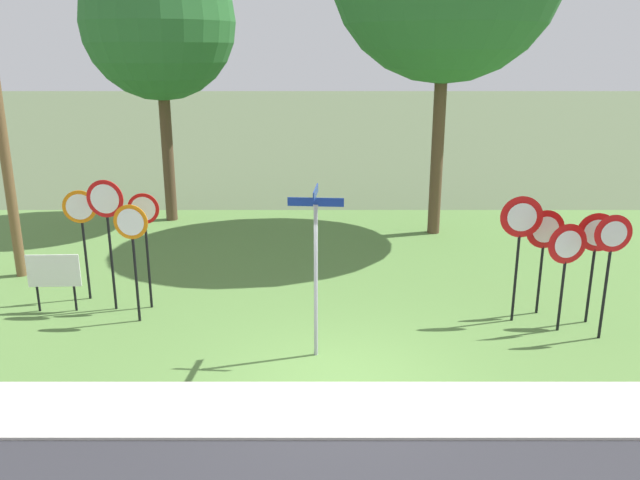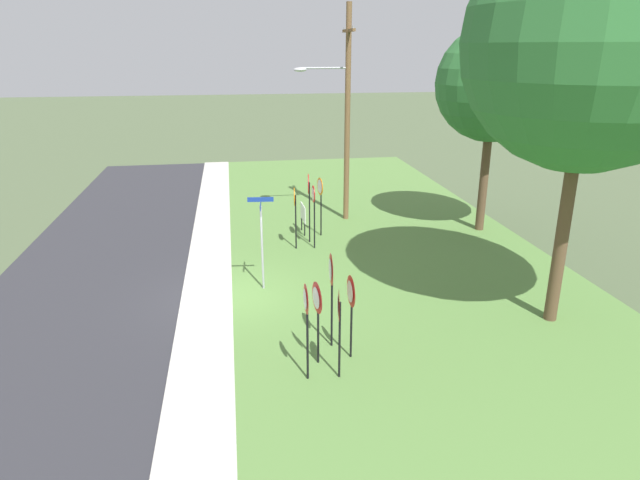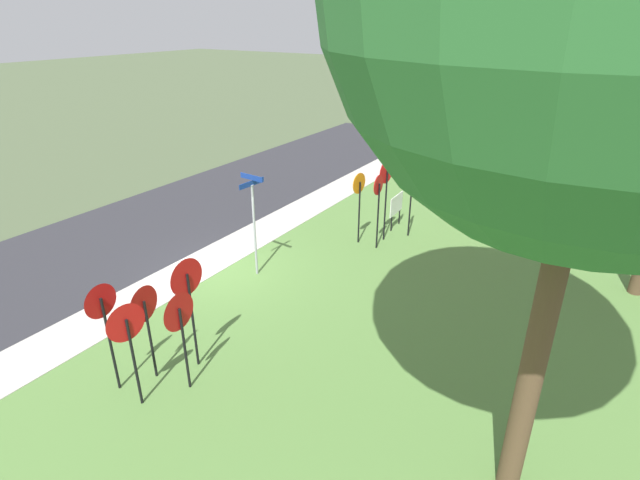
% 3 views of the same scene
% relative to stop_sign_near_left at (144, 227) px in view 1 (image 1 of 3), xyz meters
% --- Properties ---
extents(ground_plane, '(160.00, 160.00, 0.00)m').
position_rel_stop_sign_near_left_xyz_m(ground_plane, '(4.00, -3.24, -1.85)').
color(ground_plane, '#4C5B3D').
extents(sidewalk_strip, '(44.00, 1.60, 0.06)m').
position_rel_stop_sign_near_left_xyz_m(sidewalk_strip, '(4.00, -4.04, -1.82)').
color(sidewalk_strip, '#BCB7AD').
rests_on(sidewalk_strip, ground_plane).
extents(grass_median, '(44.00, 12.00, 0.04)m').
position_rel_stop_sign_near_left_xyz_m(grass_median, '(4.00, 2.76, -1.83)').
color(grass_median, '#567F3D').
rests_on(grass_median, ground_plane).
extents(stop_sign_near_left, '(0.65, 0.09, 2.52)m').
position_rel_stop_sign_near_left_xyz_m(stop_sign_near_left, '(0.00, 0.00, 0.00)').
color(stop_sign_near_left, black).
rests_on(stop_sign_near_left, grass_median).
extents(stop_sign_near_right, '(0.69, 0.12, 2.45)m').
position_rel_stop_sign_near_left_xyz_m(stop_sign_near_right, '(-0.06, -0.72, -0.03)').
color(stop_sign_near_right, black).
rests_on(stop_sign_near_right, grass_median).
extents(stop_sign_far_left, '(0.71, 0.13, 2.47)m').
position_rel_stop_sign_near_left_xyz_m(stop_sign_far_left, '(-1.50, 0.50, -0.01)').
color(stop_sign_far_left, black).
rests_on(stop_sign_far_left, grass_median).
extents(stop_sign_far_center, '(0.78, 0.13, 2.81)m').
position_rel_stop_sign_near_left_xyz_m(stop_sign_far_center, '(-0.74, -0.09, 0.26)').
color(stop_sign_far_center, black).
rests_on(stop_sign_far_center, grass_median).
extents(yield_sign_near_left, '(0.71, 0.10, 2.46)m').
position_rel_stop_sign_near_left_xyz_m(yield_sign_near_left, '(9.01, -1.54, 0.02)').
color(yield_sign_near_left, black).
rests_on(yield_sign_near_left, grass_median).
extents(yield_sign_near_right, '(0.77, 0.16, 2.30)m').
position_rel_stop_sign_near_left_xyz_m(yield_sign_near_right, '(9.05, -0.78, -0.10)').
color(yield_sign_near_right, black).
rests_on(yield_sign_near_right, grass_median).
extents(yield_sign_far_left, '(0.79, 0.15, 2.19)m').
position_rel_stop_sign_near_left_xyz_m(yield_sign_far_left, '(8.34, -1.18, -0.19)').
color(yield_sign_far_left, black).
rests_on(yield_sign_far_left, grass_median).
extents(yield_sign_far_right, '(0.83, 0.11, 2.61)m').
position_rel_stop_sign_near_left_xyz_m(yield_sign_far_right, '(7.57, -0.70, 0.16)').
color(yield_sign_far_right, black).
rests_on(yield_sign_far_right, grass_median).
extents(yield_sign_center, '(0.80, 0.11, 2.24)m').
position_rel_stop_sign_near_left_xyz_m(yield_sign_center, '(8.20, -0.32, -0.15)').
color(yield_sign_center, black).
rests_on(yield_sign_center, grass_median).
extents(street_name_post, '(0.96, 0.81, 3.10)m').
position_rel_stop_sign_near_left_xyz_m(street_name_post, '(3.56, -2.21, 0.03)').
color(street_name_post, '#9EA0A8').
rests_on(street_name_post, grass_median).
extents(notice_board, '(1.10, 0.08, 1.25)m').
position_rel_stop_sign_near_left_xyz_m(notice_board, '(-1.94, -0.17, -0.98)').
color(notice_board, black).
rests_on(notice_board, grass_median).
extents(oak_tree_left, '(4.64, 4.64, 8.45)m').
position_rel_stop_sign_near_left_xyz_m(oak_tree_left, '(-1.22, 7.48, 4.30)').
color(oak_tree_left, brown).
rests_on(oak_tree_left, grass_median).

